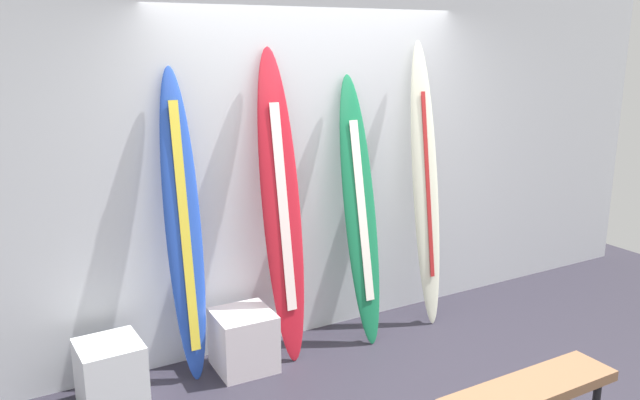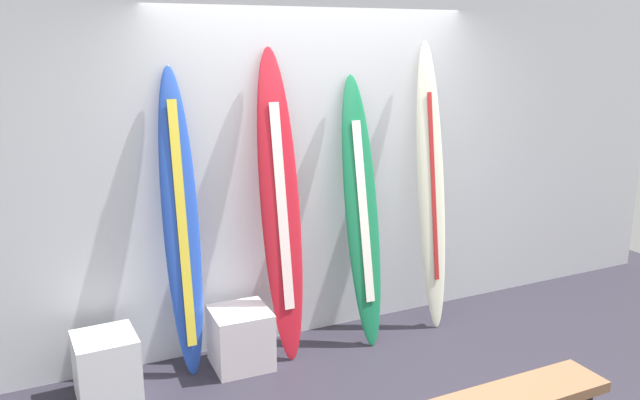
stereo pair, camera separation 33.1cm
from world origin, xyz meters
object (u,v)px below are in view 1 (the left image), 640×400
(surfboard_cobalt, at_px, (183,228))
(bench, at_px, (530,395))
(surfboard_crimson, at_px, (281,208))
(surfboard_ivory, at_px, (425,187))
(display_block_center, at_px, (244,340))
(surfboard_emerald, at_px, (360,213))
(display_block_left, at_px, (111,375))

(surfboard_cobalt, xyz_separation_m, bench, (1.30, -1.85, -0.66))
(surfboard_crimson, height_order, surfboard_ivory, surfboard_ivory)
(surfboard_crimson, bearing_deg, display_block_center, -167.74)
(surfboard_crimson, bearing_deg, surfboard_emerald, -2.87)
(surfboard_emerald, height_order, surfboard_ivory, surfboard_ivory)
(surfboard_emerald, bearing_deg, display_block_left, -177.55)
(surfboard_crimson, xyz_separation_m, display_block_center, (-0.35, -0.08, -0.91))
(display_block_left, xyz_separation_m, bench, (1.88, -1.68, 0.18))
(surfboard_cobalt, relative_size, display_block_left, 4.87)
(surfboard_crimson, xyz_separation_m, surfboard_ivory, (1.29, -0.01, 0.01))
(display_block_center, bearing_deg, bench, -61.05)
(display_block_center, bearing_deg, surfboard_emerald, 2.52)
(surfboard_ivory, distance_m, display_block_left, 2.72)
(surfboard_emerald, height_order, display_block_left, surfboard_emerald)
(surfboard_emerald, relative_size, display_block_left, 4.67)
(bench, bearing_deg, surfboard_crimson, 108.49)
(display_block_center, relative_size, bench, 0.39)
(surfboard_emerald, height_order, bench, surfboard_emerald)
(surfboard_emerald, xyz_separation_m, surfboard_ivory, (0.64, 0.02, 0.12))
(bench, bearing_deg, display_block_left, 138.07)
(surfboard_ivory, relative_size, bench, 2.08)
(surfboard_emerald, distance_m, display_block_center, 1.27)
(surfboard_emerald, distance_m, surfboard_ivory, 0.65)
(surfboard_ivory, bearing_deg, bench, -110.96)
(display_block_center, bearing_deg, display_block_left, -177.62)
(surfboard_crimson, distance_m, bench, 2.03)
(surfboard_emerald, bearing_deg, surfboard_cobalt, 176.44)
(surfboard_crimson, distance_m, display_block_center, 0.97)
(surfboard_cobalt, height_order, surfboard_emerald, surfboard_cobalt)
(surfboard_cobalt, bearing_deg, surfboard_ivory, -1.76)
(surfboard_ivory, xyz_separation_m, bench, (-0.69, -1.79, -0.73))
(surfboard_cobalt, bearing_deg, bench, -54.83)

